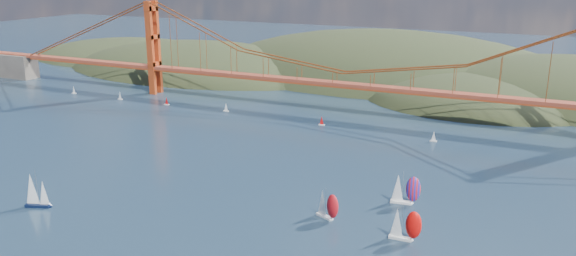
# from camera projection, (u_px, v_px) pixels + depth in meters

# --- Properties ---
(headlands) EXTENTS (725.00, 225.00, 96.00)m
(headlands) POSITION_uv_depth(u_px,v_px,m) (459.00, 105.00, 363.90)
(headlands) COLOR black
(headlands) RESTS_ON ground
(bridge) EXTENTS (552.00, 12.00, 55.00)m
(bridge) POSITION_uv_depth(u_px,v_px,m) (341.00, 52.00, 284.67)
(bridge) COLOR brown
(bridge) RESTS_ON ground
(sloop_navy) EXTENTS (8.53, 6.18, 12.52)m
(sloop_navy) POSITION_uv_depth(u_px,v_px,m) (35.00, 191.00, 178.85)
(sloop_navy) COLOR black
(sloop_navy) RESTS_ON ground
(racer_0) EXTENTS (8.72, 6.09, 9.77)m
(racer_0) POSITION_uv_depth(u_px,v_px,m) (327.00, 205.00, 170.84)
(racer_0) COLOR white
(racer_0) RESTS_ON ground
(racer_1) EXTENTS (9.07, 3.69, 10.44)m
(racer_1) POSITION_uv_depth(u_px,v_px,m) (405.00, 224.00, 157.21)
(racer_1) COLOR silver
(racer_1) RESTS_ON ground
(racer_rwb) EXTENTS (9.67, 4.48, 10.93)m
(racer_rwb) POSITION_uv_depth(u_px,v_px,m) (405.00, 189.00, 181.43)
(racer_rwb) COLOR white
(racer_rwb) RESTS_ON ground
(distant_boat_0) EXTENTS (3.00, 2.00, 4.70)m
(distant_boat_0) POSITION_uv_depth(u_px,v_px,m) (74.00, 90.00, 339.06)
(distant_boat_0) COLOR silver
(distant_boat_0) RESTS_ON ground
(distant_boat_1) EXTENTS (3.00, 2.00, 4.70)m
(distant_boat_1) POSITION_uv_depth(u_px,v_px,m) (120.00, 96.00, 324.06)
(distant_boat_1) COLOR silver
(distant_boat_1) RESTS_ON ground
(distant_boat_2) EXTENTS (3.00, 2.00, 4.70)m
(distant_boat_2) POSITION_uv_depth(u_px,v_px,m) (167.00, 101.00, 311.54)
(distant_boat_2) COLOR silver
(distant_boat_2) RESTS_ON ground
(distant_boat_3) EXTENTS (3.00, 2.00, 4.70)m
(distant_boat_3) POSITION_uv_depth(u_px,v_px,m) (226.00, 107.00, 297.78)
(distant_boat_3) COLOR silver
(distant_boat_3) RESTS_ON ground
(distant_boat_8) EXTENTS (3.00, 2.00, 4.70)m
(distant_boat_8) POSITION_uv_depth(u_px,v_px,m) (434.00, 136.00, 246.63)
(distant_boat_8) COLOR silver
(distant_boat_8) RESTS_ON ground
(distant_boat_9) EXTENTS (3.00, 2.00, 4.70)m
(distant_boat_9) POSITION_uv_depth(u_px,v_px,m) (322.00, 120.00, 271.87)
(distant_boat_9) COLOR silver
(distant_boat_9) RESTS_ON ground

